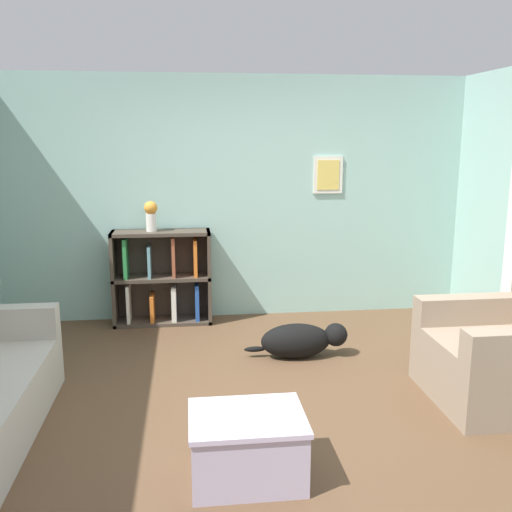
{
  "coord_description": "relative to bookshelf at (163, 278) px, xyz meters",
  "views": [
    {
      "loc": [
        -0.51,
        -3.9,
        1.97
      ],
      "look_at": [
        0.0,
        0.4,
        1.05
      ],
      "focal_mm": 40.0,
      "sensor_mm": 36.0,
      "label": 1
    }
  ],
  "objects": [
    {
      "name": "vase",
      "position": [
        -0.1,
        -0.02,
        0.69
      ],
      "size": [
        0.14,
        0.14,
        0.31
      ],
      "color": "silver",
      "rests_on": "bookshelf"
    },
    {
      "name": "bookshelf",
      "position": [
        0.0,
        0.0,
        0.0
      ],
      "size": [
        1.03,
        0.33,
        1.0
      ],
      "color": "#42382D",
      "rests_on": "ground_plane"
    },
    {
      "name": "ground_plane",
      "position": [
        0.8,
        -2.04,
        -0.48
      ],
      "size": [
        14.0,
        14.0,
        0.0
      ],
      "primitive_type": "plane",
      "color": "brown"
    },
    {
      "name": "wall_back",
      "position": [
        0.81,
        0.21,
        0.82
      ],
      "size": [
        5.6,
        0.13,
        2.6
      ],
      "color": "#93BCB2",
      "rests_on": "ground_plane"
    },
    {
      "name": "dog",
      "position": [
        1.27,
        -1.16,
        -0.32
      ],
      "size": [
        0.94,
        0.28,
        0.31
      ],
      "color": "black",
      "rests_on": "ground_plane"
    },
    {
      "name": "recliner_chair",
      "position": [
        2.66,
        -2.16,
        -0.12
      ],
      "size": [
        1.02,
        1.0,
        1.05
      ],
      "color": "gray",
      "rests_on": "ground_plane"
    },
    {
      "name": "coffee_table",
      "position": [
        0.6,
        -2.95,
        -0.27
      ],
      "size": [
        0.67,
        0.52,
        0.4
      ],
      "color": "#BCB2D1",
      "rests_on": "ground_plane"
    }
  ]
}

